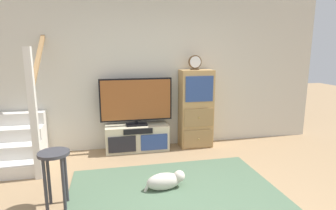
% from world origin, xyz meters
% --- Properties ---
extents(back_wall, '(6.40, 0.12, 2.70)m').
position_xyz_m(back_wall, '(0.00, 2.46, 1.35)').
color(back_wall, beige).
rests_on(back_wall, ground_plane).
extents(area_rug, '(2.60, 1.80, 0.01)m').
position_xyz_m(area_rug, '(0.00, 0.60, 0.01)').
color(area_rug, '#4C664C').
rests_on(area_rug, ground_plane).
extents(media_console, '(1.09, 0.38, 0.46)m').
position_xyz_m(media_console, '(-0.30, 2.19, 0.23)').
color(media_console, beige).
rests_on(media_console, ground_plane).
extents(television, '(1.24, 0.22, 0.82)m').
position_xyz_m(television, '(-0.30, 2.22, 0.89)').
color(television, black).
rests_on(television, media_console).
extents(side_cabinet, '(0.58, 0.38, 1.40)m').
position_xyz_m(side_cabinet, '(0.77, 2.20, 0.70)').
color(side_cabinet, tan).
rests_on(side_cabinet, ground_plane).
extents(desk_clock, '(0.23, 0.08, 0.25)m').
position_xyz_m(desk_clock, '(0.73, 2.19, 1.53)').
color(desk_clock, '#4C3823').
rests_on(desk_clock, side_cabinet).
extents(staircase, '(1.00, 1.36, 2.20)m').
position_xyz_m(staircase, '(-2.24, 2.20, 0.37)').
color(staircase, silver).
rests_on(staircase, ground_plane).
extents(bar_stool_near, '(0.34, 0.34, 0.66)m').
position_xyz_m(bar_stool_near, '(-1.38, 0.58, 0.50)').
color(bar_stool_near, '#333338').
rests_on(bar_stool_near, ground_plane).
extents(dog, '(0.54, 0.23, 0.23)m').
position_xyz_m(dog, '(-0.09, 0.72, 0.12)').
color(dog, beige).
rests_on(dog, ground_plane).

